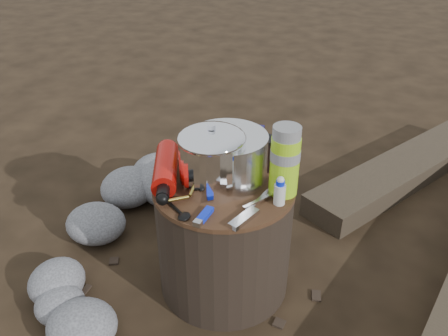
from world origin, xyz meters
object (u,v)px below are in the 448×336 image
(stump, at_px, (224,237))
(camping_pot, at_px, (212,158))
(fuel_bottle, at_px, (166,168))
(thermos, at_px, (285,161))
(travel_mug, at_px, (262,154))

(stump, xyz_separation_m, camping_pot, (-0.03, -0.02, 0.31))
(camping_pot, xyz_separation_m, fuel_bottle, (-0.16, -0.00, -0.06))
(stump, xyz_separation_m, fuel_bottle, (-0.19, -0.02, 0.25))
(fuel_bottle, bearing_deg, thermos, -15.11)
(camping_pot, bearing_deg, fuel_bottle, -178.63)
(fuel_bottle, distance_m, travel_mug, 0.32)
(stump, height_order, travel_mug, travel_mug)
(stump, distance_m, travel_mug, 0.31)
(thermos, bearing_deg, camping_pot, -169.05)
(stump, relative_size, travel_mug, 4.01)
(fuel_bottle, distance_m, thermos, 0.38)
(fuel_bottle, height_order, thermos, thermos)
(fuel_bottle, relative_size, travel_mug, 2.81)
(camping_pot, relative_size, thermos, 0.92)
(thermos, relative_size, travel_mug, 1.97)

